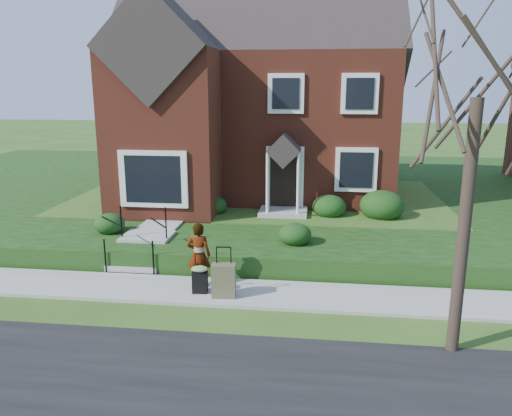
% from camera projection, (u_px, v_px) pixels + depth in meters
% --- Properties ---
extents(ground, '(120.00, 120.00, 0.00)m').
position_uv_depth(ground, '(217.00, 293.00, 11.96)').
color(ground, '#2D5119').
rests_on(ground, ground).
extents(sidewalk, '(60.00, 1.60, 0.08)m').
position_uv_depth(sidewalk, '(217.00, 292.00, 11.95)').
color(sidewalk, '#9E9B93').
rests_on(sidewalk, ground).
extents(terrace, '(44.00, 20.00, 0.60)m').
position_uv_depth(terrace, '(355.00, 192.00, 21.93)').
color(terrace, '#11350E').
rests_on(terrace, ground).
extents(walkway, '(1.20, 6.00, 0.06)m').
position_uv_depth(walkway, '(174.00, 214.00, 16.93)').
color(walkway, '#9E9B93').
rests_on(walkway, terrace).
extents(main_house, '(10.40, 10.20, 9.40)m').
position_uv_depth(main_house, '(257.00, 75.00, 20.00)').
color(main_house, maroon).
rests_on(main_house, terrace).
extents(front_steps, '(1.40, 2.02, 1.50)m').
position_uv_depth(front_steps, '(142.00, 247.00, 13.92)').
color(front_steps, '#9E9B93').
rests_on(front_steps, ground).
extents(foundation_shrubs, '(10.28, 4.31, 1.02)m').
position_uv_depth(foundation_shrubs, '(257.00, 204.00, 16.48)').
color(foundation_shrubs, black).
rests_on(foundation_shrubs, terrace).
extents(woman, '(0.59, 0.39, 1.59)m').
position_uv_depth(woman, '(199.00, 255.00, 12.02)').
color(woman, '#999999').
rests_on(woman, sidewalk).
extents(suitcase_black, '(0.42, 0.35, 0.96)m').
position_uv_depth(suitcase_black, '(200.00, 278.00, 11.72)').
color(suitcase_black, black).
rests_on(suitcase_black, sidewalk).
extents(suitcase_olive, '(0.57, 0.35, 1.19)m').
position_uv_depth(suitcase_olive, '(224.00, 280.00, 11.49)').
color(suitcase_olive, brown).
rests_on(suitcase_olive, sidewalk).
extents(tree_verge, '(5.09, 5.09, 7.27)m').
position_uv_depth(tree_verge, '(480.00, 70.00, 8.20)').
color(tree_verge, '#403027').
rests_on(tree_verge, ground).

